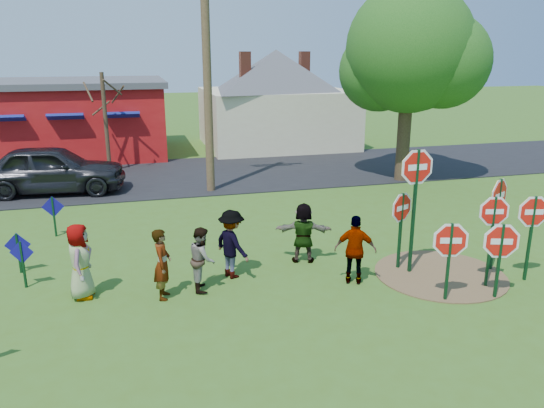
{
  "coord_description": "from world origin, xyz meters",
  "views": [
    {
      "loc": [
        -2.67,
        -11.64,
        5.36
      ],
      "look_at": [
        0.72,
        1.03,
        1.55
      ],
      "focal_mm": 35.0,
      "sensor_mm": 36.0,
      "label": 1
    }
  ],
  "objects_px": {
    "utility_pole": "(206,48)",
    "stop_sign_a": "(450,246)",
    "stop_sign_d": "(498,202)",
    "person_a": "(80,261)",
    "stop_sign_b": "(416,180)",
    "suv": "(52,169)",
    "leafy_tree": "(412,56)",
    "stop_sign_c": "(493,221)",
    "person_b": "(162,264)"
  },
  "relations": [
    {
      "from": "person_b",
      "to": "utility_pole",
      "type": "relative_size",
      "value": 0.16
    },
    {
      "from": "stop_sign_d",
      "to": "utility_pole",
      "type": "xyz_separation_m",
      "value": [
        -5.67,
        9.61,
        3.65
      ]
    },
    {
      "from": "suv",
      "to": "leafy_tree",
      "type": "xyz_separation_m",
      "value": [
        14.21,
        -1.54,
        4.19
      ]
    },
    {
      "from": "leafy_tree",
      "to": "suv",
      "type": "bearing_deg",
      "value": 173.82
    },
    {
      "from": "stop_sign_a",
      "to": "utility_pole",
      "type": "relative_size",
      "value": 0.19
    },
    {
      "from": "stop_sign_c",
      "to": "leafy_tree",
      "type": "height_order",
      "value": "leafy_tree"
    },
    {
      "from": "stop_sign_c",
      "to": "person_b",
      "type": "height_order",
      "value": "stop_sign_c"
    },
    {
      "from": "stop_sign_b",
      "to": "stop_sign_d",
      "type": "height_order",
      "value": "stop_sign_b"
    },
    {
      "from": "stop_sign_c",
      "to": "person_a",
      "type": "bearing_deg",
      "value": -178.03
    },
    {
      "from": "suv",
      "to": "utility_pole",
      "type": "relative_size",
      "value": 0.53
    },
    {
      "from": "person_b",
      "to": "suv",
      "type": "bearing_deg",
      "value": 29.84
    },
    {
      "from": "stop_sign_d",
      "to": "stop_sign_c",
      "type": "bearing_deg",
      "value": -160.93
    },
    {
      "from": "stop_sign_d",
      "to": "utility_pole",
      "type": "distance_m",
      "value": 11.74
    },
    {
      "from": "stop_sign_a",
      "to": "leafy_tree",
      "type": "xyz_separation_m",
      "value": [
        4.66,
        10.51,
        3.86
      ]
    },
    {
      "from": "person_a",
      "to": "suv",
      "type": "distance_m",
      "value": 9.95
    },
    {
      "from": "stop_sign_d",
      "to": "person_a",
      "type": "distance_m",
      "value": 9.97
    },
    {
      "from": "leafy_tree",
      "to": "person_b",
      "type": "bearing_deg",
      "value": -140.71
    },
    {
      "from": "stop_sign_a",
      "to": "stop_sign_c",
      "type": "xyz_separation_m",
      "value": [
        1.32,
        0.38,
        0.33
      ]
    },
    {
      "from": "stop_sign_d",
      "to": "suv",
      "type": "bearing_deg",
      "value": 107.95
    },
    {
      "from": "person_a",
      "to": "leafy_tree",
      "type": "bearing_deg",
      "value": -49.53
    },
    {
      "from": "stop_sign_b",
      "to": "leafy_tree",
      "type": "xyz_separation_m",
      "value": [
        4.66,
        8.92,
        2.76
      ]
    },
    {
      "from": "stop_sign_a",
      "to": "stop_sign_b",
      "type": "distance_m",
      "value": 1.94
    },
    {
      "from": "suv",
      "to": "stop_sign_a",
      "type": "bearing_deg",
      "value": -136.05
    },
    {
      "from": "leafy_tree",
      "to": "stop_sign_a",
      "type": "bearing_deg",
      "value": -113.91
    },
    {
      "from": "stop_sign_b",
      "to": "leafy_tree",
      "type": "distance_m",
      "value": 10.43
    },
    {
      "from": "stop_sign_b",
      "to": "stop_sign_d",
      "type": "relative_size",
      "value": 1.3
    },
    {
      "from": "stop_sign_d",
      "to": "utility_pole",
      "type": "height_order",
      "value": "utility_pole"
    },
    {
      "from": "utility_pole",
      "to": "person_a",
      "type": "bearing_deg",
      "value": -116.13
    },
    {
      "from": "stop_sign_a",
      "to": "person_b",
      "type": "height_order",
      "value": "stop_sign_a"
    },
    {
      "from": "stop_sign_a",
      "to": "person_b",
      "type": "xyz_separation_m",
      "value": [
        -6.04,
        1.76,
        -0.48
      ]
    },
    {
      "from": "stop_sign_b",
      "to": "person_a",
      "type": "bearing_deg",
      "value": 172.26
    },
    {
      "from": "utility_pole",
      "to": "stop_sign_a",
      "type": "bearing_deg",
      "value": -71.6
    },
    {
      "from": "stop_sign_b",
      "to": "stop_sign_d",
      "type": "xyz_separation_m",
      "value": [
        2.07,
        -0.39,
        -0.61
      ]
    },
    {
      "from": "person_a",
      "to": "utility_pole",
      "type": "xyz_separation_m",
      "value": [
        4.2,
        8.56,
        4.57
      ]
    },
    {
      "from": "stop_sign_b",
      "to": "utility_pole",
      "type": "bearing_deg",
      "value": 108.39
    },
    {
      "from": "stop_sign_d",
      "to": "person_b",
      "type": "xyz_separation_m",
      "value": [
        -8.11,
        0.54,
        -0.97
      ]
    },
    {
      "from": "stop_sign_a",
      "to": "person_b",
      "type": "bearing_deg",
      "value": 179.49
    },
    {
      "from": "stop_sign_a",
      "to": "leafy_tree",
      "type": "bearing_deg",
      "value": 81.79
    },
    {
      "from": "suv",
      "to": "stop_sign_c",
      "type": "bearing_deg",
      "value": -131.49
    },
    {
      "from": "stop_sign_b",
      "to": "person_b",
      "type": "bearing_deg",
      "value": 175.56
    },
    {
      "from": "stop_sign_c",
      "to": "person_a",
      "type": "relative_size",
      "value": 1.34
    },
    {
      "from": "suv",
      "to": "leafy_tree",
      "type": "relative_size",
      "value": 0.68
    },
    {
      "from": "stop_sign_a",
      "to": "suv",
      "type": "height_order",
      "value": "stop_sign_a"
    },
    {
      "from": "stop_sign_c",
      "to": "person_b",
      "type": "distance_m",
      "value": 7.53
    },
    {
      "from": "utility_pole",
      "to": "leafy_tree",
      "type": "distance_m",
      "value": 8.27
    },
    {
      "from": "stop_sign_d",
      "to": "person_a",
      "type": "height_order",
      "value": "stop_sign_d"
    },
    {
      "from": "stop_sign_b",
      "to": "person_b",
      "type": "xyz_separation_m",
      "value": [
        -6.04,
        0.16,
        -1.58
      ]
    },
    {
      "from": "suv",
      "to": "utility_pole",
      "type": "distance_m",
      "value": 7.54
    },
    {
      "from": "stop_sign_a",
      "to": "stop_sign_c",
      "type": "bearing_deg",
      "value": 31.74
    },
    {
      "from": "stop_sign_b",
      "to": "stop_sign_d",
      "type": "bearing_deg",
      "value": -13.49
    }
  ]
}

